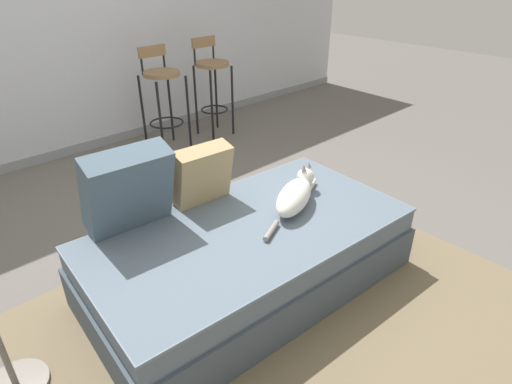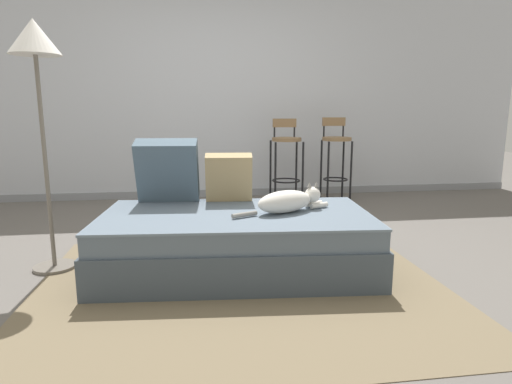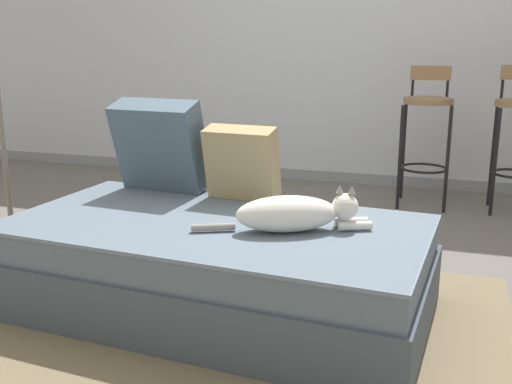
{
  "view_description": "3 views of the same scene",
  "coord_description": "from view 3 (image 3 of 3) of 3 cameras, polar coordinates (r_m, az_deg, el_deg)",
  "views": [
    {
      "loc": [
        -1.33,
        -1.87,
        1.71
      ],
      "look_at": [
        0.15,
        -0.3,
        0.52
      ],
      "focal_mm": 30.0,
      "sensor_mm": 36.0,
      "label": 1
    },
    {
      "loc": [
        -0.26,
        -3.19,
        1.08
      ],
      "look_at": [
        0.15,
        -0.3,
        0.52
      ],
      "focal_mm": 30.0,
      "sensor_mm": 36.0,
      "label": 2
    },
    {
      "loc": [
        0.92,
        -2.71,
        1.16
      ],
      "look_at": [
        0.15,
        -0.3,
        0.52
      ],
      "focal_mm": 42.0,
      "sensor_mm": 36.0,
      "label": 3
    }
  ],
  "objects": [
    {
      "name": "ground_plane",
      "position": [
        3.09,
        -0.97,
        -7.9
      ],
      "size": [
        16.0,
        16.0,
        0.0
      ],
      "primitive_type": "plane",
      "color": "#66605B",
      "rests_on": "ground"
    },
    {
      "name": "throw_pillow_middle",
      "position": [
        2.91,
        -1.36,
        2.8
      ],
      "size": [
        0.36,
        0.22,
        0.37
      ],
      "color": "tan",
      "rests_on": "couch"
    },
    {
      "name": "cat",
      "position": [
        2.45,
        3.68,
        -2.04
      ],
      "size": [
        0.71,
        0.36,
        0.19
      ],
      "color": "white",
      "rests_on": "couch"
    },
    {
      "name": "throw_pillow_corner",
      "position": [
        3.11,
        -9.1,
        4.4
      ],
      "size": [
        0.47,
        0.32,
        0.48
      ],
      "color": "#4C6070",
      "rests_on": "couch"
    },
    {
      "name": "wall_back_panel",
      "position": [
        5.04,
        7.48,
        15.68
      ],
      "size": [
        8.0,
        0.1,
        2.6
      ],
      "primitive_type": "cube",
      "color": "silver",
      "rests_on": "ground"
    },
    {
      "name": "bar_stool_near_window",
      "position": [
        4.43,
        15.96,
        6.36
      ],
      "size": [
        0.34,
        0.34,
        0.99
      ],
      "color": "black",
      "rests_on": "ground"
    },
    {
      "name": "area_rug",
      "position": [
        2.49,
        -6.27,
        -13.56
      ],
      "size": [
        2.52,
        2.08,
        0.01
      ],
      "primitive_type": "cube",
      "color": "#75664C",
      "rests_on": "ground"
    },
    {
      "name": "wall_baseboard_trim",
      "position": [
        5.11,
        6.92,
        1.5
      ],
      "size": [
        8.0,
        0.02,
        0.09
      ],
      "primitive_type": "cube",
      "color": "gray",
      "rests_on": "ground"
    },
    {
      "name": "couch",
      "position": [
        2.66,
        -3.76,
        -6.88
      ],
      "size": [
        1.89,
        1.11,
        0.4
      ],
      "color": "#44505B",
      "rests_on": "ground"
    }
  ]
}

